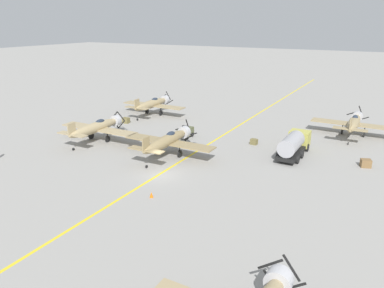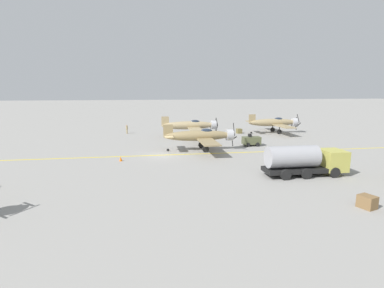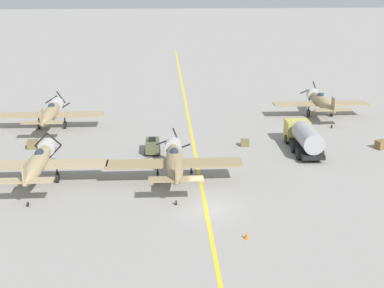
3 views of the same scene
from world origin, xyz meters
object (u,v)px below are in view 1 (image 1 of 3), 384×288
airplane_far_right (354,123)px  airplane_mid_center (168,141)px  airplane_mid_left (97,127)px  supply_crate_outboard (254,142)px  supply_crate_by_tanker (126,120)px  tow_tractor (186,132)px  supply_crate_mid_lane (366,163)px  airplane_far_left (152,104)px  fuel_tanker (294,144)px  traffic_cone (151,195)px

airplane_far_right → airplane_mid_center: (-19.03, -20.21, 0.00)m
airplane_mid_center → airplane_mid_left: bearing=-164.1°
airplane_mid_center → supply_crate_outboard: (7.75, 9.63, -1.64)m
airplane_mid_center → supply_crate_by_tanker: bearing=163.1°
tow_tractor → supply_crate_by_tanker: size_ratio=2.46×
airplane_far_right → supply_crate_outboard: size_ratio=13.55×
airplane_far_right → supply_crate_mid_lane: airplane_far_right is taller
airplane_far_right → airplane_far_left: airplane_far_right is taller
fuel_tanker → traffic_cone: (-8.78, -18.23, -1.24)m
traffic_cone → airplane_mid_center: bearing=114.5°
airplane_far_left → supply_crate_by_tanker: bearing=-107.6°
airplane_mid_left → tow_tractor: bearing=43.6°
airplane_far_right → supply_crate_by_tanker: 35.14m
airplane_far_left → supply_crate_mid_lane: airplane_far_left is taller
airplane_far_left → tow_tractor: airplane_far_left is taller
airplane_far_left → supply_crate_mid_lane: size_ratio=10.91×
airplane_far_left → supply_crate_by_tanker: 6.96m
airplane_far_right → supply_crate_outboard: airplane_far_right is taller
supply_crate_outboard → traffic_cone: 20.31m
airplane_mid_left → traffic_cone: bearing=-27.2°
airplane_far_right → supply_crate_mid_lane: 12.73m
airplane_far_right → traffic_cone: bearing=-110.4°
fuel_tanker → traffic_cone: fuel_tanker is taller
fuel_tanker → airplane_mid_left: bearing=-163.9°
airplane_far_left → supply_crate_mid_lane: (35.79, -8.97, -1.55)m
airplane_mid_left → fuel_tanker: (25.42, 7.36, -0.50)m
airplane_mid_left → airplane_far_left: (-2.04, 16.47, -0.00)m
airplane_far_left → traffic_cone: bearing=-67.3°
airplane_mid_center → fuel_tanker: size_ratio=1.50×
fuel_tanker → supply_crate_outboard: fuel_tanker is taller
airplane_mid_left → airplane_mid_center: airplane_mid_center is taller
fuel_tanker → traffic_cone: bearing=-115.7°
airplane_far_right → fuel_tanker: 13.61m
airplane_far_left → airplane_mid_center: airplane_mid_center is taller
airplane_far_left → supply_crate_mid_lane: bearing=-25.8°
supply_crate_mid_lane → airplane_mid_left: bearing=-167.5°
supply_crate_by_tanker → traffic_cone: size_ratio=1.93×
fuel_tanker → tow_tractor: size_ratio=3.08×
airplane_mid_center → traffic_cone: bearing=-47.6°
airplane_mid_left → fuel_tanker: size_ratio=1.50×
airplane_mid_left → airplane_far_left: size_ratio=1.00×
fuel_tanker → supply_crate_mid_lane: 8.39m
fuel_tanker → tow_tractor: (-15.59, 0.22, -0.72)m
fuel_tanker → supply_crate_outboard: size_ratio=9.03×
tow_tractor → traffic_cone: (6.82, -18.45, -0.52)m
fuel_tanker → supply_crate_mid_lane: size_ratio=7.28×
airplane_far_right → traffic_cone: size_ratio=21.82×
airplane_mid_left → airplane_far_right: bearing=38.6°
airplane_far_left → fuel_tanker: airplane_far_left is taller
supply_crate_by_tanker → airplane_mid_left: bearing=-74.3°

